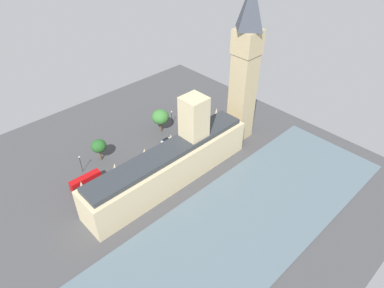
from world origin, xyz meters
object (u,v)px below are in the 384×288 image
double_decker_bus_trailing (86,181)px  street_lamp_slot_10 (80,161)px  pedestrian_kerbside (143,176)px  plane_tree_far_end (160,117)px  clock_tower (245,63)px  pedestrian_corner (172,160)px  car_yellow_cab_under_trees (149,159)px  car_black_near_tower (130,169)px  pedestrian_opposite_hall (95,204)px  car_silver_midblock (180,136)px  plane_tree_leading (99,146)px  parliament_building (173,161)px  street_lamp_slot_11 (172,115)px  car_white_by_river_gate (166,141)px

double_decker_bus_trailing → street_lamp_slot_10: street_lamp_slot_10 is taller
pedestrian_kerbside → plane_tree_far_end: bearing=-40.3°
pedestrian_kerbside → clock_tower: bearing=-85.9°
pedestrian_corner → pedestrian_kerbside: bearing=-57.6°
car_yellow_cab_under_trees → car_black_near_tower: size_ratio=1.15×
clock_tower → pedestrian_opposite_hall: clock_tower is taller
car_silver_midblock → clock_tower: bearing=54.9°
clock_tower → car_black_near_tower: clock_tower is taller
pedestrian_corner → plane_tree_leading: (18.94, 18.25, 5.58)m
double_decker_bus_trailing → street_lamp_slot_10: bearing=-18.8°
parliament_building → street_lamp_slot_11: (25.86, -21.78, -3.20)m
car_white_by_river_gate → double_decker_bus_trailing: size_ratio=0.41×
car_black_near_tower → street_lamp_slot_10: (11.54, 12.42, 3.77)m
pedestrian_corner → street_lamp_slot_11: 24.99m
pedestrian_opposite_hall → pedestrian_kerbside: (-0.15, -18.96, 0.00)m
pedestrian_opposite_hall → pedestrian_corner: size_ratio=0.96×
street_lamp_slot_10 → double_decker_bus_trailing: bearing=160.0°
pedestrian_opposite_hall → street_lamp_slot_10: (17.70, -5.38, 3.93)m
pedestrian_corner → car_silver_midblock: bearing=159.2°
pedestrian_kerbside → street_lamp_slot_10: street_lamp_slot_10 is taller
car_yellow_cab_under_trees → plane_tree_leading: plane_tree_leading is taller
street_lamp_slot_11 → plane_tree_leading: bearing=89.4°
car_black_near_tower → street_lamp_slot_11: bearing=-67.8°
car_silver_midblock → car_black_near_tower: (-2.17, 26.17, -0.00)m
parliament_building → car_silver_midblock: parliament_building is taller
parliament_building → double_decker_bus_trailing: size_ratio=5.97×
pedestrian_kerbside → street_lamp_slot_11: (18.40, -29.24, 3.76)m
car_white_by_river_gate → plane_tree_leading: size_ratio=0.50×
car_silver_midblock → plane_tree_far_end: size_ratio=0.45×
plane_tree_leading → pedestrian_corner: bearing=-136.1°
plane_tree_leading → car_black_near_tower: bearing=-161.7°
clock_tower → pedestrian_kerbside: bearing=82.2°
pedestrian_corner → car_yellow_cab_under_trees: bearing=-103.9°
street_lamp_slot_11 → pedestrian_corner: bearing=138.8°
street_lamp_slot_10 → street_lamp_slot_11: street_lamp_slot_10 is taller
double_decker_bus_trailing → car_black_near_tower: bearing=-100.3°
car_black_near_tower → plane_tree_far_end: plane_tree_far_end is taller
car_white_by_river_gate → street_lamp_slot_10: street_lamp_slot_10 is taller
plane_tree_leading → car_yellow_cab_under_trees: bearing=-135.5°
car_yellow_cab_under_trees → street_lamp_slot_10: 24.16m
car_silver_midblock → car_black_near_tower: 26.26m
pedestrian_kerbside → street_lamp_slot_11: street_lamp_slot_11 is taller
pedestrian_corner → pedestrian_opposite_hall: bearing=-57.3°
car_black_near_tower → street_lamp_slot_11: street_lamp_slot_11 is taller
car_yellow_cab_under_trees → street_lamp_slot_10: size_ratio=0.72×
car_black_near_tower → street_lamp_slot_10: size_ratio=0.62×
pedestrian_corner → parliament_building: bearing=-3.9°
plane_tree_leading → double_decker_bus_trailing: bearing=129.2°
parliament_building → double_decker_bus_trailing: (16.93, 24.09, -5.06)m
double_decker_bus_trailing → plane_tree_leading: (9.28, -11.36, 3.71)m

